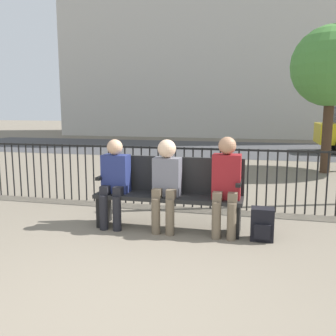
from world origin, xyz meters
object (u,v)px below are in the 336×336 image
(seated_person_0, at_px, (115,178))
(seated_person_2, at_px, (226,181))
(park_bench, at_px, (169,190))
(tree_1, at_px, (331,67))
(seated_person_1, at_px, (166,179))
(backpack, at_px, (262,224))

(seated_person_0, distance_m, seated_person_2, 1.44)
(park_bench, distance_m, seated_person_2, 0.77)
(seated_person_0, relative_size, tree_1, 0.33)
(park_bench, relative_size, seated_person_1, 1.63)
(park_bench, distance_m, backpack, 1.24)
(seated_person_0, bearing_deg, seated_person_2, 0.14)
(seated_person_2, height_order, backpack, seated_person_2)
(backpack, bearing_deg, tree_1, 74.03)
(seated_person_0, height_order, tree_1, tree_1)
(park_bench, xyz_separation_m, seated_person_2, (0.74, -0.13, 0.18))
(seated_person_2, bearing_deg, seated_person_0, -179.86)
(seated_person_1, height_order, backpack, seated_person_1)
(park_bench, bearing_deg, seated_person_2, -9.97)
(backpack, bearing_deg, seated_person_0, 177.39)
(seated_person_0, bearing_deg, backpack, -2.61)
(park_bench, xyz_separation_m, seated_person_0, (-0.70, -0.13, 0.15))
(backpack, bearing_deg, seated_person_1, 175.83)
(seated_person_1, relative_size, tree_1, 0.34)
(seated_person_2, xyz_separation_m, tree_1, (1.93, 5.11, 1.81))
(tree_1, bearing_deg, park_bench, -118.19)
(park_bench, bearing_deg, backpack, -10.51)
(seated_person_0, xyz_separation_m, backpack, (1.89, -0.09, -0.46))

